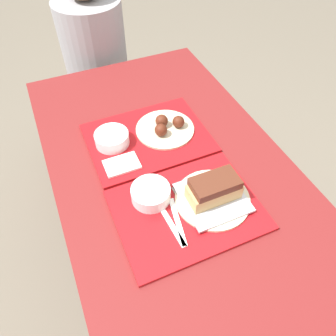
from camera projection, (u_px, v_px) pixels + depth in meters
name	position (u px, v px, depth m)	size (l,w,h in m)	color
ground_plane	(171.00, 265.00, 1.73)	(12.00, 12.00, 0.00)	#706656
picnic_table	(172.00, 187.00, 1.23)	(0.81, 1.44, 0.78)	maroon
picnic_bench_far	(110.00, 106.00, 2.02)	(0.77, 0.28, 0.45)	maroon
tray_near	(187.00, 210.00, 1.02)	(0.44, 0.34, 0.01)	#B21419
tray_far	(148.00, 138.00, 1.23)	(0.44, 0.34, 0.01)	#B21419
bowl_coleslaw_near	(151.00, 193.00, 1.02)	(0.12, 0.12, 0.05)	white
brisket_sandwich_plate	(213.00, 193.00, 1.01)	(0.24, 0.24, 0.10)	beige
plastic_fork_near	(171.00, 224.00, 0.97)	(0.03, 0.17, 0.00)	white
plastic_knife_near	(178.00, 221.00, 0.98)	(0.05, 0.17, 0.00)	white
condiment_packet	(178.00, 190.00, 1.06)	(0.04, 0.03, 0.01)	#A59E93
bowl_coleslaw_far	(112.00, 138.00, 1.19)	(0.12, 0.12, 0.05)	white
wings_plate_far	(166.00, 127.00, 1.24)	(0.22, 0.22, 0.06)	beige
napkin_far	(122.00, 164.00, 1.13)	(0.12, 0.08, 0.01)	white
person_seated_across	(94.00, 49.00, 1.72)	(0.33, 0.33, 0.74)	#9E9EA3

